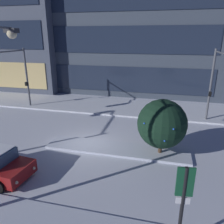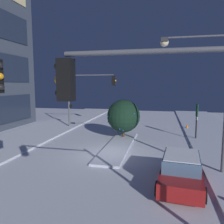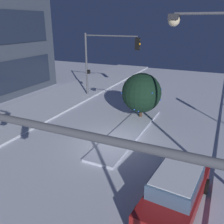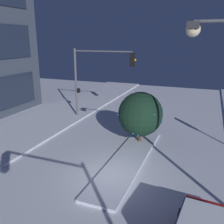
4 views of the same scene
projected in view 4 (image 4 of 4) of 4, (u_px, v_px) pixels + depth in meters
The scene contains 4 objects.
ground at pixel (111, 177), 12.45m from camera, with size 52.00×52.00×0.00m, color silver.
median_strip at pixel (129, 159), 14.15m from camera, with size 9.00×1.80×0.14m, color silver.
traffic_light_corner_far_right at pixel (98, 71), 20.25m from camera, with size 0.32×5.42×5.94m.
decorated_tree_median at pixel (140, 114), 16.02m from camera, with size 2.89×2.89×3.45m.
Camera 4 is at (-10.22, -4.10, 6.66)m, focal length 39.70 mm.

